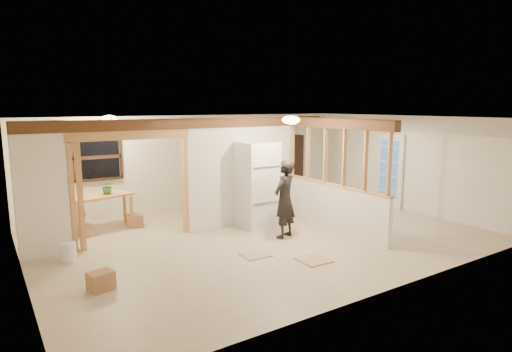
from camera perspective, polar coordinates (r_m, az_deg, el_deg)
floor at (r=9.21m, az=1.05°, el=-8.09°), size 9.00×6.50×0.01m
ceiling at (r=8.78m, az=1.10°, el=7.69°), size 9.00×6.50×0.01m
wall_back at (r=11.71m, az=-7.90°, el=1.90°), size 9.00×0.01×2.50m
wall_front at (r=6.54m, az=17.33°, el=-4.42°), size 9.00×0.01×2.50m
wall_left at (r=7.43m, az=-29.06°, el=-3.55°), size 0.01×6.50×2.50m
wall_right at (r=12.00m, az=19.15°, el=1.64°), size 0.01×6.50×2.50m
partition_left_stub at (r=8.64m, az=-26.70°, el=-1.70°), size 0.90×0.12×2.50m
partition_center at (r=10.01m, az=-1.84°, el=0.71°), size 2.80×0.12×2.50m
doorway_frame at (r=8.99m, az=-16.15°, el=-1.63°), size 2.46×0.14×2.20m
header_beam_back at (r=9.34m, az=-8.23°, el=6.96°), size 7.00×0.18×0.22m
header_beam_right at (r=9.48m, az=10.56°, el=6.93°), size 0.18×3.30×0.22m
pony_wall at (r=9.74m, az=10.23°, el=-4.18°), size 0.12×3.20×1.00m
stud_partition at (r=9.54m, az=10.43°, el=2.61°), size 0.14×3.20×1.32m
window_back at (r=10.76m, az=-20.37°, el=2.35°), size 1.12×0.10×1.10m
french_door at (r=12.22m, az=17.38°, el=0.68°), size 0.12×0.86×2.00m
ceiling_dome_main at (r=8.56m, az=4.67°, el=7.48°), size 0.36×0.36×0.16m
ceiling_dome_util at (r=9.87m, az=-18.97°, el=7.26°), size 0.32×0.32×0.14m
hanging_bulb at (r=9.35m, az=-14.83°, el=5.52°), size 0.07×0.07×0.07m
refrigerator at (r=9.75m, az=0.15°, el=-1.17°), size 0.80×0.78×1.95m
woman at (r=8.97m, az=3.84°, el=-3.08°), size 0.71×0.61×1.65m
work_table at (r=10.19m, az=-19.86°, el=-4.57°), size 1.38×0.89×0.80m
potted_plant at (r=10.11m, az=-19.19°, el=-1.26°), size 0.40×0.37×0.36m
shop_vac at (r=10.16m, az=-22.80°, el=-5.61°), size 0.42×0.42×0.52m
bookshelf at (r=13.09m, az=4.32°, el=1.35°), size 0.93×0.31×1.87m
bucket at (r=8.45m, az=-23.72°, el=-9.29°), size 0.33×0.33×0.34m
box_util_a at (r=10.24m, az=-15.76°, el=-5.76°), size 0.40×0.37×0.29m
box_util_b at (r=9.88m, az=-21.76°, el=-6.77°), size 0.35×0.35×0.25m
box_front at (r=7.05m, az=-19.96°, el=-13.00°), size 0.41×0.36×0.28m
floor_panel_near at (r=7.92m, az=7.72°, el=-11.02°), size 0.55×0.55×0.02m
floor_panel_far at (r=8.10m, az=-0.03°, el=-10.49°), size 0.55×0.45×0.02m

